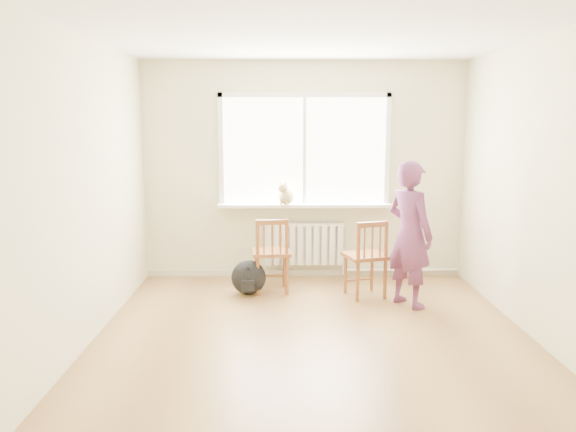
{
  "coord_description": "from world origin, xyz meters",
  "views": [
    {
      "loc": [
        -0.3,
        -4.76,
        1.93
      ],
      "look_at": [
        -0.22,
        1.2,
        0.95
      ],
      "focal_mm": 35.0,
      "sensor_mm": 36.0,
      "label": 1
    }
  ],
  "objects_px": {
    "chair_left": "(272,255)",
    "cat": "(286,195)",
    "person": "(410,234)",
    "backpack": "(249,277)",
    "chair_right": "(367,259)"
  },
  "relations": [
    {
      "from": "chair_right",
      "to": "cat",
      "type": "relative_size",
      "value": 1.97
    },
    {
      "from": "chair_left",
      "to": "cat",
      "type": "distance_m",
      "value": 0.84
    },
    {
      "from": "cat",
      "to": "backpack",
      "type": "height_order",
      "value": "cat"
    },
    {
      "from": "person",
      "to": "cat",
      "type": "bearing_deg",
      "value": 17.15
    },
    {
      "from": "cat",
      "to": "person",
      "type": "bearing_deg",
      "value": -22.2
    },
    {
      "from": "chair_left",
      "to": "chair_right",
      "type": "xyz_separation_m",
      "value": [
        1.07,
        -0.21,
        0.0
      ]
    },
    {
      "from": "chair_left",
      "to": "chair_right",
      "type": "distance_m",
      "value": 1.09
    },
    {
      "from": "chair_right",
      "to": "backpack",
      "type": "relative_size",
      "value": 2.23
    },
    {
      "from": "chair_left",
      "to": "backpack",
      "type": "bearing_deg",
      "value": 11.47
    },
    {
      "from": "chair_left",
      "to": "cat",
      "type": "xyz_separation_m",
      "value": [
        0.17,
        0.53,
        0.63
      ]
    },
    {
      "from": "cat",
      "to": "chair_right",
      "type": "bearing_deg",
      "value": -23.47
    },
    {
      "from": "chair_left",
      "to": "backpack",
      "type": "height_order",
      "value": "chair_left"
    },
    {
      "from": "chair_left",
      "to": "cat",
      "type": "relative_size",
      "value": 1.95
    },
    {
      "from": "chair_right",
      "to": "backpack",
      "type": "distance_m",
      "value": 1.36
    },
    {
      "from": "chair_right",
      "to": "chair_left",
      "type": "bearing_deg",
      "value": -27.51
    }
  ]
}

